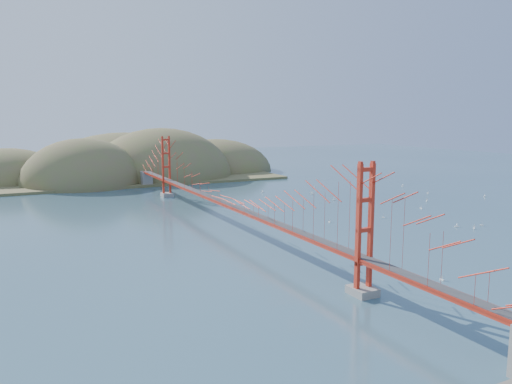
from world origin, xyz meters
name	(u,v)px	position (x,y,z in m)	size (l,w,h in m)	color
ground	(228,227)	(0.00, 0.00, 0.00)	(320.00, 320.00, 0.00)	#325364
bridge	(227,177)	(0.00, 0.18, 7.01)	(2.20, 94.40, 12.00)	gray
far_headlands	(134,175)	(2.21, 68.52, 0.00)	(84.00, 58.00, 25.00)	brown
sailboat_15	(311,192)	(27.78, 21.93, 0.14)	(0.54, 0.55, 0.61)	white
sailboat_3	(225,205)	(6.00, 15.44, 0.13)	(0.49, 0.45, 0.56)	white
sailboat_4	(427,200)	(41.28, 3.72, 0.16)	(0.68, 0.68, 0.73)	white
sailboat_10	(442,279)	(9.26, -30.22, 0.14)	(0.42, 0.51, 0.59)	white
sailboat_12	(262,192)	(18.91, 26.36, 0.15)	(0.61, 0.55, 0.70)	white
sailboat_7	(334,199)	(26.48, 12.06, 0.16)	(0.67, 0.67, 0.73)	white
sailboat_11	(485,196)	(54.93, 2.38, 0.14)	(0.52, 0.50, 0.59)	white
sailboat_9	(428,193)	(48.53, 10.71, 0.14)	(0.42, 0.50, 0.58)	white
sailboat_0	(330,221)	(14.65, -3.75, 0.13)	(0.41, 0.48, 0.56)	white
sailboat_5	(482,225)	(32.79, -15.24, 0.14)	(0.56, 0.56, 0.62)	white
sailboat_17	(403,186)	(51.07, 20.69, 0.14)	(0.51, 0.51, 0.58)	white
sailboat_2	(457,226)	(28.99, -14.20, 0.15)	(0.62, 0.62, 0.66)	white
sailboat_14	(421,208)	(34.85, -1.41, 0.15)	(0.48, 0.57, 0.65)	white
sailboat_13	(474,228)	(30.17, -16.16, 0.15)	(0.68, 0.68, 0.71)	white
sailboat_8	(312,194)	(26.79, 19.90, 0.15)	(0.61, 0.53, 0.70)	white
sailboat_1	(383,217)	(24.00, -4.63, 0.14)	(0.52, 0.52, 0.58)	white
sailboat_extra_0	(314,188)	(31.51, 26.56, 0.14)	(0.56, 0.54, 0.63)	white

